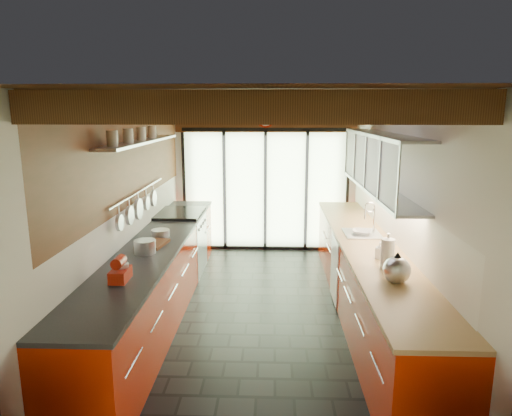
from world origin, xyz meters
name	(u,v)px	position (x,y,z in m)	size (l,w,h in m)	color
ground	(261,313)	(0.00, 0.00, 0.00)	(5.50, 5.50, 0.00)	black
room_shell	(262,181)	(0.00, 0.00, 1.65)	(5.50, 5.50, 5.50)	silver
ceiling_beams	(262,111)	(0.00, 0.38, 2.46)	(3.14, 5.06, 4.90)	#593316
glass_door	(265,158)	(0.00, 2.69, 1.66)	(2.95, 0.10, 2.90)	#C6EAAD
left_counter	(158,277)	(-1.28, 0.00, 0.46)	(0.68, 5.00, 0.92)	#B61F03
range_stove	(181,243)	(-1.28, 1.45, 0.47)	(0.66, 0.90, 0.97)	silver
right_counter	(366,279)	(1.27, 0.00, 0.46)	(0.68, 5.00, 0.92)	#B61F03
sink_assembly	(363,231)	(1.29, 0.40, 0.96)	(0.45, 0.52, 0.43)	silver
upper_cabinets_right	(380,162)	(1.43, 0.30, 1.85)	(0.34, 3.00, 3.00)	silver
left_wall_fixtures	(141,163)	(-1.47, 0.18, 1.85)	(0.28, 2.60, 0.96)	silver
stand_mixer	(120,271)	(-1.27, -1.32, 1.01)	(0.15, 0.26, 0.24)	#B7210E
pot_large	(145,247)	(-1.27, -0.50, 1.00)	(0.24, 0.24, 0.15)	silver
pot_small	(160,233)	(-1.27, 0.19, 0.96)	(0.23, 0.23, 0.09)	silver
cutting_board	(153,244)	(-1.27, -0.19, 0.94)	(0.29, 0.40, 0.03)	brown
kettle	(397,268)	(1.27, -1.27, 1.05)	(0.27, 0.32, 0.30)	silver
paper_towel	(387,254)	(1.27, -0.91, 1.07)	(0.18, 0.18, 0.36)	white
soap_bottle	(380,250)	(1.27, -0.59, 1.01)	(0.08, 0.08, 0.18)	silver
bowl	(362,232)	(1.27, 0.38, 0.95)	(0.25, 0.25, 0.06)	silver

